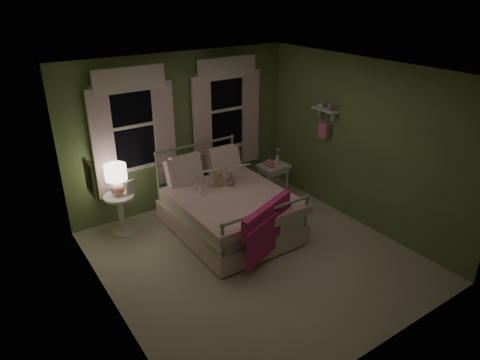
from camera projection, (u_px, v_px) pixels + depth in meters
room_shell at (256, 173)px, 5.57m from camera, size 4.20×4.20×4.20m
bed at (227, 208)px, 6.62m from camera, size 1.58×2.04×1.18m
pink_throw at (268, 224)px, 5.75m from camera, size 1.06×0.53×0.71m
child_left at (197, 173)px, 6.58m from camera, size 0.26×0.19×0.66m
child_right at (228, 165)px, 6.86m from camera, size 0.40×0.37×0.67m
book_left at (205, 175)px, 6.36m from camera, size 0.21×0.14×0.26m
book_right at (236, 169)px, 6.67m from camera, size 0.21×0.14×0.26m
teddy_bear at (218, 179)px, 6.65m from camera, size 0.24×0.20×0.32m
nightstand_left at (120, 209)px, 6.53m from camera, size 0.46×0.46×0.65m
table_lamp at (116, 177)px, 6.31m from camera, size 0.32×0.32×0.48m
book_nightstand at (127, 195)px, 6.42m from camera, size 0.22×0.26×0.02m
nightstand_right at (273, 170)px, 7.56m from camera, size 0.50×0.40×0.64m
pink_toy at (269, 163)px, 7.44m from camera, size 0.14×0.19×0.14m
bud_vase at (277, 155)px, 7.56m from camera, size 0.06×0.06×0.28m
window_left at (133, 122)px, 6.53m from camera, size 1.34×0.13×1.96m
window_right at (227, 106)px, 7.40m from camera, size 1.34×0.13×1.96m
wall_shelf at (324, 120)px, 6.98m from camera, size 0.15×0.50×0.60m
framed_picture at (90, 178)px, 4.95m from camera, size 0.03×0.32×0.42m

